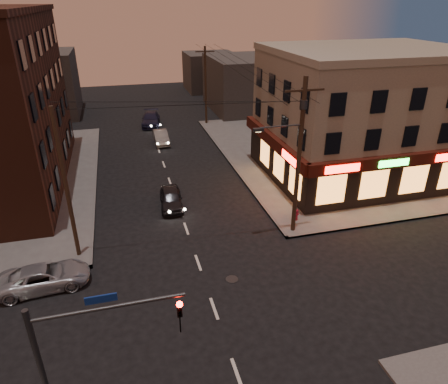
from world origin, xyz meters
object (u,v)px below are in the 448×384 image
object	(u,v)px
sedan_far	(151,119)
fire_hydrant	(296,214)
sedan_mid	(161,137)
sedan_near	(171,198)
suv_cross	(45,277)

from	to	relation	value
sedan_far	fire_hydrant	bearing A→B (deg)	-66.64
sedan_mid	fire_hydrant	size ratio (longest dim) A/B	4.96
sedan_near	sedan_mid	xyz separation A→B (m)	(1.02, 14.76, -0.01)
suv_cross	sedan_near	distance (m)	10.81
suv_cross	fire_hydrant	distance (m)	16.18
sedan_near	fire_hydrant	size ratio (longest dim) A/B	4.85
sedan_far	fire_hydrant	distance (m)	27.34
sedan_near	sedan_mid	bearing A→B (deg)	90.41
suv_cross	sedan_mid	world-z (taller)	sedan_mid
sedan_mid	fire_hydrant	world-z (taller)	sedan_mid
fire_hydrant	sedan_far	bearing A→B (deg)	105.73
fire_hydrant	sedan_mid	bearing A→B (deg)	110.11
sedan_near	sedan_far	bearing A→B (deg)	92.66
sedan_far	fire_hydrant	size ratio (longest dim) A/B	6.23
sedan_near	fire_hydrant	world-z (taller)	sedan_near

